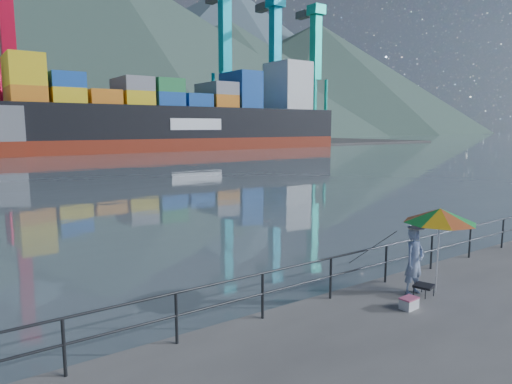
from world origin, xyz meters
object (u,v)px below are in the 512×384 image
fisherman (414,261)px  cooler_bag (409,304)px  beach_umbrella (440,216)px  container_ship (191,117)px

fisherman → cooler_bag: 1.26m
beach_umbrella → cooler_bag: 2.32m
fisherman → beach_umbrella: bearing=-28.5°
fisherman → container_ship: (30.35, 71.60, 4.98)m
fisherman → cooler_bag: bearing=-148.2°
fisherman → cooler_bag: size_ratio=4.05×
beach_umbrella → container_ship: size_ratio=0.03×
fisherman → cooler_bag: fisherman is taller
cooler_bag → container_ship: (31.24, 72.15, 5.67)m
container_ship → fisherman: bearing=-113.0°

